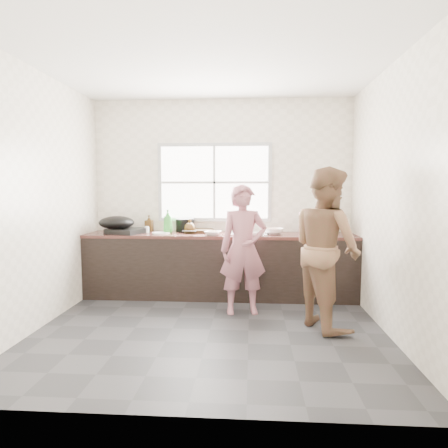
# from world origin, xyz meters

# --- Properties ---
(floor) EXTENTS (3.60, 3.20, 0.01)m
(floor) POSITION_xyz_m (0.00, 0.00, -0.01)
(floor) COLOR #2C2C2E
(floor) RESTS_ON ground
(ceiling) EXTENTS (3.60, 3.20, 0.01)m
(ceiling) POSITION_xyz_m (0.00, 0.00, 2.71)
(ceiling) COLOR silver
(ceiling) RESTS_ON wall_back
(wall_back) EXTENTS (3.60, 0.01, 2.70)m
(wall_back) POSITION_xyz_m (0.00, 1.60, 1.35)
(wall_back) COLOR silver
(wall_back) RESTS_ON ground
(wall_left) EXTENTS (0.01, 3.20, 2.70)m
(wall_left) POSITION_xyz_m (-1.80, 0.00, 1.35)
(wall_left) COLOR beige
(wall_left) RESTS_ON ground
(wall_right) EXTENTS (0.01, 3.20, 2.70)m
(wall_right) POSITION_xyz_m (1.80, 0.00, 1.35)
(wall_right) COLOR beige
(wall_right) RESTS_ON ground
(wall_front) EXTENTS (3.60, 0.01, 2.70)m
(wall_front) POSITION_xyz_m (0.00, -1.60, 1.35)
(wall_front) COLOR beige
(wall_front) RESTS_ON ground
(cabinet) EXTENTS (3.60, 0.62, 0.82)m
(cabinet) POSITION_xyz_m (0.00, 1.29, 0.41)
(cabinet) COLOR black
(cabinet) RESTS_ON floor
(countertop) EXTENTS (3.60, 0.64, 0.04)m
(countertop) POSITION_xyz_m (0.00, 1.29, 0.84)
(countertop) COLOR #3D1E19
(countertop) RESTS_ON cabinet
(sink) EXTENTS (0.55, 0.45, 0.02)m
(sink) POSITION_xyz_m (0.35, 1.29, 0.86)
(sink) COLOR silver
(sink) RESTS_ON countertop
(faucet) EXTENTS (0.02, 0.02, 0.30)m
(faucet) POSITION_xyz_m (0.35, 1.49, 1.01)
(faucet) COLOR silver
(faucet) RESTS_ON countertop
(window_frame) EXTENTS (1.60, 0.05, 1.10)m
(window_frame) POSITION_xyz_m (-0.10, 1.59, 1.55)
(window_frame) COLOR #9EA0A5
(window_frame) RESTS_ON wall_back
(window_glazing) EXTENTS (1.50, 0.01, 1.00)m
(window_glazing) POSITION_xyz_m (-0.10, 1.57, 1.55)
(window_glazing) COLOR white
(window_glazing) RESTS_ON window_frame
(woman) EXTENTS (0.57, 0.42, 1.42)m
(woman) POSITION_xyz_m (0.33, 0.59, 0.71)
(woman) COLOR #A86571
(woman) RESTS_ON floor
(person_side) EXTENTS (0.92, 1.01, 1.69)m
(person_side) POSITION_xyz_m (1.22, 0.20, 0.85)
(person_side) COLOR brown
(person_side) RESTS_ON floor
(cutting_board) EXTENTS (0.44, 0.44, 0.04)m
(cutting_board) POSITION_xyz_m (-0.32, 1.46, 0.88)
(cutting_board) COLOR black
(cutting_board) RESTS_ON countertop
(cleaver) EXTENTS (0.18, 0.10, 0.01)m
(cleaver) POSITION_xyz_m (-0.41, 1.24, 0.90)
(cleaver) COLOR #B0B4B7
(cleaver) RESTS_ON cutting_board
(bowl_mince) EXTENTS (0.27, 0.27, 0.05)m
(bowl_mince) POSITION_xyz_m (-0.08, 1.11, 0.89)
(bowl_mince) COLOR white
(bowl_mince) RESTS_ON countertop
(bowl_crabs) EXTENTS (0.28, 0.28, 0.07)m
(bowl_crabs) POSITION_xyz_m (0.72, 1.26, 0.89)
(bowl_crabs) COLOR silver
(bowl_crabs) RESTS_ON countertop
(bowl_held) EXTENTS (0.20, 0.20, 0.06)m
(bowl_held) POSITION_xyz_m (0.50, 1.08, 0.89)
(bowl_held) COLOR silver
(bowl_held) RESTS_ON countertop
(black_pot) EXTENTS (0.26, 0.26, 0.18)m
(black_pot) POSITION_xyz_m (-0.51, 1.48, 0.95)
(black_pot) COLOR black
(black_pot) RESTS_ON countertop
(plate_food) EXTENTS (0.27, 0.27, 0.02)m
(plate_food) POSITION_xyz_m (-0.79, 1.21, 0.87)
(plate_food) COLOR white
(plate_food) RESTS_ON countertop
(bottle_green) EXTENTS (0.17, 0.17, 0.33)m
(bottle_green) POSITION_xyz_m (-0.71, 1.29, 1.02)
(bottle_green) COLOR green
(bottle_green) RESTS_ON countertop
(bottle_brown_tall) EXTENTS (0.10, 0.10, 0.21)m
(bottle_brown_tall) POSITION_xyz_m (-1.03, 1.52, 0.96)
(bottle_brown_tall) COLOR #422A10
(bottle_brown_tall) RESTS_ON countertop
(bottle_brown_short) EXTENTS (0.16, 0.16, 0.18)m
(bottle_brown_short) POSITION_xyz_m (-0.42, 1.36, 0.95)
(bottle_brown_short) COLOR #422B10
(bottle_brown_short) RESTS_ON countertop
(glass_jar) EXTENTS (0.08, 0.08, 0.09)m
(glass_jar) POSITION_xyz_m (-1.01, 1.33, 0.90)
(glass_jar) COLOR white
(glass_jar) RESTS_ON countertop
(burner) EXTENTS (0.57, 0.57, 0.07)m
(burner) POSITION_xyz_m (-1.26, 1.26, 0.89)
(burner) COLOR black
(burner) RESTS_ON countertop
(wok) EXTENTS (0.56, 0.56, 0.18)m
(wok) POSITION_xyz_m (-1.39, 1.21, 1.01)
(wok) COLOR black
(wok) RESTS_ON burner
(dish_rack) EXTENTS (0.47, 0.41, 0.29)m
(dish_rack) POSITION_xyz_m (1.29, 1.37, 1.01)
(dish_rack) COLOR silver
(dish_rack) RESTS_ON countertop
(pot_lid_left) EXTENTS (0.36, 0.36, 0.01)m
(pot_lid_left) POSITION_xyz_m (-1.30, 1.21, 0.87)
(pot_lid_left) COLOR #AEAEB4
(pot_lid_left) RESTS_ON countertop
(pot_lid_right) EXTENTS (0.28, 0.28, 0.01)m
(pot_lid_right) POSITION_xyz_m (-1.28, 1.52, 0.87)
(pot_lid_right) COLOR silver
(pot_lid_right) RESTS_ON countertop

